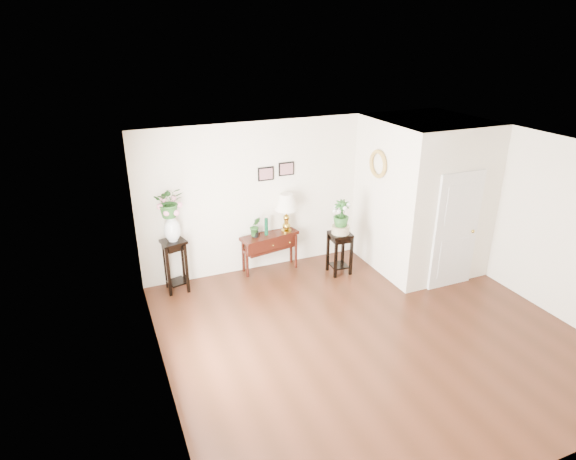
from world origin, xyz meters
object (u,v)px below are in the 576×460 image
console_table (270,252)px  plant_stand_a (176,266)px  table_lamp (286,214)px  plant_stand_b (339,253)px

console_table → plant_stand_a: bearing=172.7°
table_lamp → plant_stand_a: size_ratio=0.79×
table_lamp → plant_stand_a: bearing=-177.2°
table_lamp → plant_stand_b: bearing=-37.1°
plant_stand_a → plant_stand_b: bearing=-9.9°
plant_stand_b → plant_stand_a: bearing=170.1°
console_table → plant_stand_a: 1.78m
table_lamp → plant_stand_a: 2.20m
console_table → plant_stand_b: size_ratio=1.36×
table_lamp → plant_stand_b: (0.82, -0.62, -0.68)m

